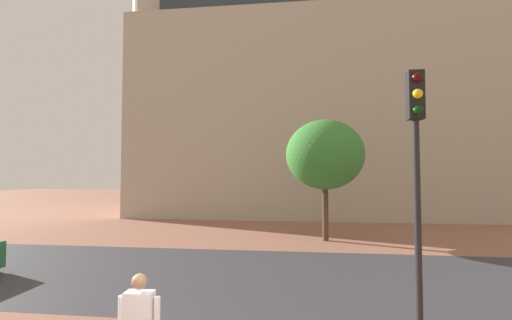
{
  "coord_description": "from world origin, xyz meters",
  "views": [
    {
      "loc": [
        1.37,
        -3.6,
        3.12
      ],
      "look_at": [
        -0.26,
        9.52,
        3.71
      ],
      "focal_mm": 24.32,
      "sensor_mm": 36.0,
      "label": 1
    }
  ],
  "objects": [
    {
      "name": "ground_plane",
      "position": [
        0.0,
        10.0,
        0.0
      ],
      "size": [
        120.0,
        120.0,
        0.0
      ],
      "primitive_type": "plane",
      "color": "#93604C"
    },
    {
      "name": "landmark_building",
      "position": [
        2.62,
        26.98,
        9.38
      ],
      "size": [
        28.2,
        14.25,
        32.28
      ],
      "color": "#B2A893",
      "rests_on": "ground_plane"
    },
    {
      "name": "traffic_light_pole",
      "position": [
        3.51,
        3.03,
        3.5
      ],
      "size": [
        0.28,
        0.34,
        5.04
      ],
      "color": "black",
      "rests_on": "ground_plane"
    },
    {
      "name": "street_asphalt_strip",
      "position": [
        0.0,
        7.25,
        0.0
      ],
      "size": [
        120.0,
        7.11,
        0.0
      ],
      "primitive_type": "cube",
      "color": "#38383D",
      "rests_on": "ground_plane"
    },
    {
      "name": "tree_curb_far",
      "position": [
        2.61,
        13.43,
        4.12
      ],
      "size": [
        3.76,
        3.76,
        5.82
      ],
      "color": "#4C3823",
      "rests_on": "ground_plane"
    }
  ]
}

